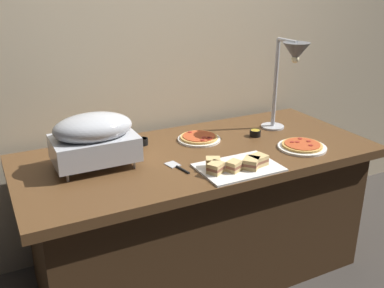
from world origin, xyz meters
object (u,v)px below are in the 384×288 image
object	(u,v)px
sandwich_platter	(238,166)
sauce_cup_near	(255,133)
serving_spatula	(177,167)
heat_lamp	(291,62)
pizza_plate_center	(199,138)
sauce_cup_far	(143,141)
chafing_dish	(94,138)
pizza_plate_front	(302,146)

from	to	relation	value
sandwich_platter	sauce_cup_near	size ratio (longest dim) A/B	6.14
serving_spatula	heat_lamp	bearing A→B (deg)	10.99
pizza_plate_center	sandwich_platter	xyz separation A→B (m)	(-0.02, -0.44, 0.01)
heat_lamp	sauce_cup_far	size ratio (longest dim) A/B	8.95
chafing_dish	sauce_cup_near	bearing A→B (deg)	0.39
pizza_plate_center	sandwich_platter	bearing A→B (deg)	-92.43
sandwich_platter	serving_spatula	size ratio (longest dim) A/B	2.26
heat_lamp	pizza_plate_front	xyz separation A→B (m)	(-0.07, -0.23, -0.41)
sauce_cup_far	serving_spatula	world-z (taller)	sauce_cup_far
chafing_dish	serving_spatula	size ratio (longest dim) A/B	2.30
sauce_cup_near	sauce_cup_far	world-z (taller)	sauce_cup_near
sandwich_platter	sauce_cup_far	world-z (taller)	sandwich_platter
chafing_dish	sandwich_platter	bearing A→B (deg)	-29.73
chafing_dish	sauce_cup_near	distance (m)	0.95
pizza_plate_center	sauce_cup_far	bearing A→B (deg)	165.29
pizza_plate_front	serving_spatula	size ratio (longest dim) A/B	1.51
pizza_plate_front	sandwich_platter	bearing A→B (deg)	-170.58
pizza_plate_center	sauce_cup_near	xyz separation A→B (m)	(0.32, -0.09, 0.01)
serving_spatula	sandwich_platter	bearing A→B (deg)	-31.16
sauce_cup_far	pizza_plate_front	bearing A→B (deg)	-30.44
pizza_plate_front	sauce_cup_far	world-z (taller)	sauce_cup_far
pizza_plate_front	pizza_plate_center	distance (m)	0.57
sauce_cup_near	serving_spatula	world-z (taller)	sauce_cup_near
sauce_cup_near	serving_spatula	size ratio (longest dim) A/B	0.37
heat_lamp	sauce_cup_far	bearing A→B (deg)	165.24
chafing_dish	sauce_cup_near	size ratio (longest dim) A/B	6.26
pizza_plate_front	serving_spatula	distance (m)	0.71
heat_lamp	serving_spatula	size ratio (longest dim) A/B	3.14
pizza_plate_front	sauce_cup_far	xyz separation A→B (m)	(-0.75, 0.44, 0.01)
chafing_dish	sandwich_platter	xyz separation A→B (m)	(0.60, -0.34, -0.13)
chafing_dish	heat_lamp	bearing A→B (deg)	-2.07
sauce_cup_far	pizza_plate_center	bearing A→B (deg)	-14.71
sandwich_platter	sauce_cup_far	size ratio (longest dim) A/B	6.43
pizza_plate_front	sandwich_platter	xyz separation A→B (m)	(-0.46, -0.08, 0.01)
chafing_dish	sandwich_platter	distance (m)	0.70
sandwich_platter	sauce_cup_near	world-z (taller)	sandwich_platter
pizza_plate_center	sauce_cup_near	bearing A→B (deg)	-15.08
chafing_dish	sauce_cup_far	xyz separation A→B (m)	(0.31, 0.17, -0.13)
chafing_dish	serving_spatula	distance (m)	0.42
heat_lamp	sauce_cup_near	distance (m)	0.45
chafing_dish	pizza_plate_front	xyz separation A→B (m)	(1.06, -0.27, -0.14)
pizza_plate_center	serving_spatula	xyz separation A→B (m)	(-0.27, -0.28, -0.01)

